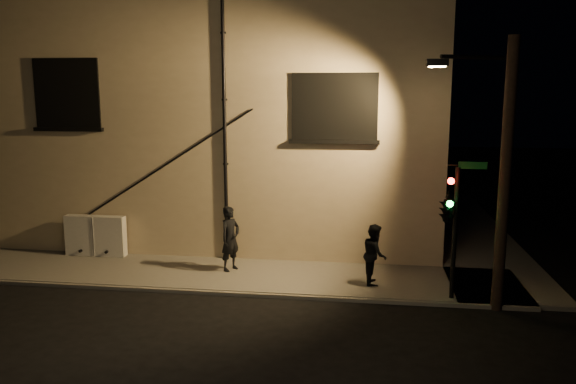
# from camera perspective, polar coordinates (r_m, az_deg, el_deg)

# --- Properties ---
(ground) EXTENTS (90.00, 90.00, 0.00)m
(ground) POSITION_cam_1_polar(r_m,az_deg,el_deg) (15.35, -2.26, -10.56)
(ground) COLOR black
(sidewalk) EXTENTS (21.00, 16.00, 0.12)m
(sidewalk) POSITION_cam_1_polar(r_m,az_deg,el_deg) (19.33, 3.67, -6.04)
(sidewalk) COLOR #68645E
(sidewalk) RESTS_ON ground
(building) EXTENTS (16.20, 12.23, 8.80)m
(building) POSITION_cam_1_polar(r_m,az_deg,el_deg) (23.83, -5.60, 7.56)
(building) COLOR #CBB692
(building) RESTS_ON ground
(utility_cabinet) EXTENTS (2.01, 0.34, 1.33)m
(utility_cabinet) POSITION_cam_1_polar(r_m,az_deg,el_deg) (19.54, -18.95, -4.20)
(utility_cabinet) COLOR silver
(utility_cabinet) RESTS_ON sidewalk
(pedestrian_a) EXTENTS (0.76, 0.85, 1.95)m
(pedestrian_a) POSITION_cam_1_polar(r_m,az_deg,el_deg) (16.97, -5.88, -4.72)
(pedestrian_a) COLOR black
(pedestrian_a) RESTS_ON sidewalk
(pedestrian_b) EXTENTS (0.68, 0.86, 1.70)m
(pedestrian_b) POSITION_cam_1_polar(r_m,az_deg,el_deg) (15.92, 8.80, -6.25)
(pedestrian_b) COLOR black
(pedestrian_b) RESTS_ON sidewalk
(traffic_signal) EXTENTS (1.35, 2.12, 3.58)m
(traffic_signal) POSITION_cam_1_polar(r_m,az_deg,el_deg) (14.76, 15.99, -1.55)
(traffic_signal) COLOR black
(traffic_signal) RESTS_ON sidewalk
(streetlamp_pole) EXTENTS (2.02, 1.38, 6.73)m
(streetlamp_pole) POSITION_cam_1_polar(r_m,az_deg,el_deg) (14.63, 20.74, 2.36)
(streetlamp_pole) COLOR black
(streetlamp_pole) RESTS_ON ground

